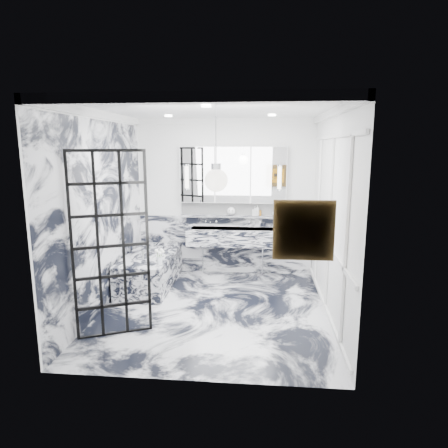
# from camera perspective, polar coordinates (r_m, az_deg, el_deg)

# --- Properties ---
(floor) EXTENTS (3.60, 3.60, 0.00)m
(floor) POSITION_cam_1_polar(r_m,az_deg,el_deg) (5.91, -1.51, -12.09)
(floor) COLOR silver
(floor) RESTS_ON ground
(ceiling) EXTENTS (3.60, 3.60, 0.00)m
(ceiling) POSITION_cam_1_polar(r_m,az_deg,el_deg) (5.45, -1.67, 16.08)
(ceiling) COLOR white
(ceiling) RESTS_ON wall_back
(wall_back) EXTENTS (3.60, 0.00, 3.60)m
(wall_back) POSITION_cam_1_polar(r_m,az_deg,el_deg) (7.28, 0.14, 3.80)
(wall_back) COLOR white
(wall_back) RESTS_ON floor
(wall_front) EXTENTS (3.60, 0.00, 3.60)m
(wall_front) POSITION_cam_1_polar(r_m,az_deg,el_deg) (3.77, -4.91, -3.18)
(wall_front) COLOR white
(wall_front) RESTS_ON floor
(wall_left) EXTENTS (0.00, 3.60, 3.60)m
(wall_left) POSITION_cam_1_polar(r_m,az_deg,el_deg) (5.92, -17.15, 1.60)
(wall_left) COLOR white
(wall_left) RESTS_ON floor
(wall_right) EXTENTS (0.00, 3.60, 3.60)m
(wall_right) POSITION_cam_1_polar(r_m,az_deg,el_deg) (5.55, 15.05, 1.11)
(wall_right) COLOR white
(wall_right) RESTS_ON floor
(marble_clad_back) EXTENTS (3.18, 0.05, 1.05)m
(marble_clad_back) POSITION_cam_1_polar(r_m,az_deg,el_deg) (7.42, 0.11, -2.95)
(marble_clad_back) COLOR silver
(marble_clad_back) RESTS_ON floor
(marble_clad_left) EXTENTS (0.02, 3.56, 2.68)m
(marble_clad_left) POSITION_cam_1_polar(r_m,az_deg,el_deg) (5.92, -16.99, 1.03)
(marble_clad_left) COLOR silver
(marble_clad_left) RESTS_ON floor
(panel_molding) EXTENTS (0.03, 3.40, 2.30)m
(panel_molding) POSITION_cam_1_polar(r_m,az_deg,el_deg) (5.56, 14.79, 0.10)
(panel_molding) COLOR white
(panel_molding) RESTS_ON floor
(soap_bottle_a) EXTENTS (0.08, 0.08, 0.19)m
(soap_bottle_a) POSITION_cam_1_polar(r_m,az_deg,el_deg) (7.19, 4.78, 1.94)
(soap_bottle_a) COLOR #8C5919
(soap_bottle_a) RESTS_ON ledge
(soap_bottle_b) EXTENTS (0.10, 0.10, 0.17)m
(soap_bottle_b) POSITION_cam_1_polar(r_m,az_deg,el_deg) (7.19, 4.44, 1.86)
(soap_bottle_b) COLOR #4C4C51
(soap_bottle_b) RESTS_ON ledge
(soap_bottle_c) EXTENTS (0.14, 0.14, 0.14)m
(soap_bottle_c) POSITION_cam_1_polar(r_m,az_deg,el_deg) (7.20, 7.37, 1.70)
(soap_bottle_c) COLOR silver
(soap_bottle_c) RESTS_ON ledge
(face_pot) EXTENTS (0.15, 0.15, 0.15)m
(face_pot) POSITION_cam_1_polar(r_m,az_deg,el_deg) (7.22, 1.03, 1.84)
(face_pot) COLOR white
(face_pot) RESTS_ON ledge
(amber_bottle) EXTENTS (0.04, 0.04, 0.10)m
(amber_bottle) POSITION_cam_1_polar(r_m,az_deg,el_deg) (7.20, 5.21, 1.58)
(amber_bottle) COLOR #8C5919
(amber_bottle) RESTS_ON ledge
(flower_vase) EXTENTS (0.08, 0.08, 0.12)m
(flower_vase) POSITION_cam_1_polar(r_m,az_deg,el_deg) (6.18, -9.16, -5.17)
(flower_vase) COLOR silver
(flower_vase) RESTS_ON bathtub
(crittall_door) EXTENTS (0.82, 0.39, 2.28)m
(crittall_door) POSITION_cam_1_polar(r_m,az_deg,el_deg) (5.01, -15.86, -3.06)
(crittall_door) COLOR black
(crittall_door) RESTS_ON floor
(artwork) EXTENTS (0.46, 0.04, 0.46)m
(artwork) POSITION_cam_1_polar(r_m,az_deg,el_deg) (3.73, 11.30, -0.88)
(artwork) COLOR gold
(artwork) RESTS_ON wall_front
(pendant_light) EXTENTS (0.24, 0.24, 0.24)m
(pendant_light) POSITION_cam_1_polar(r_m,az_deg,el_deg) (4.11, -1.13, 6.28)
(pendant_light) COLOR white
(pendant_light) RESTS_ON ceiling
(trough_sink) EXTENTS (1.60, 0.45, 0.30)m
(trough_sink) POSITION_cam_1_polar(r_m,az_deg,el_deg) (7.15, 1.15, -1.81)
(trough_sink) COLOR silver
(trough_sink) RESTS_ON wall_back
(ledge) EXTENTS (1.90, 0.14, 0.04)m
(ledge) POSITION_cam_1_polar(r_m,az_deg,el_deg) (7.24, 1.26, 1.11)
(ledge) COLOR silver
(ledge) RESTS_ON wall_back
(subway_tile) EXTENTS (1.90, 0.03, 0.23)m
(subway_tile) POSITION_cam_1_polar(r_m,az_deg,el_deg) (7.28, 1.30, 2.24)
(subway_tile) COLOR white
(subway_tile) RESTS_ON wall_back
(mirror_cabinet) EXTENTS (1.90, 0.16, 1.00)m
(mirror_cabinet) POSITION_cam_1_polar(r_m,az_deg,el_deg) (7.15, 1.29, 7.04)
(mirror_cabinet) COLOR white
(mirror_cabinet) RESTS_ON wall_back
(sconce_left) EXTENTS (0.07, 0.07, 0.40)m
(sconce_left) POSITION_cam_1_polar(r_m,az_deg,el_deg) (7.17, -5.37, 6.69)
(sconce_left) COLOR white
(sconce_left) RESTS_ON mirror_cabinet
(sconce_right) EXTENTS (0.07, 0.07, 0.40)m
(sconce_right) POSITION_cam_1_polar(r_m,az_deg,el_deg) (7.05, 7.94, 6.56)
(sconce_right) COLOR white
(sconce_right) RESTS_ON mirror_cabinet
(bathtub) EXTENTS (0.75, 1.65, 0.55)m
(bathtub) POSITION_cam_1_polar(r_m,az_deg,el_deg) (6.86, -10.46, -6.48)
(bathtub) COLOR silver
(bathtub) RESTS_ON floor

